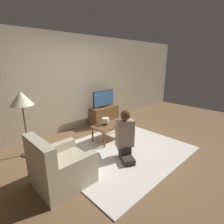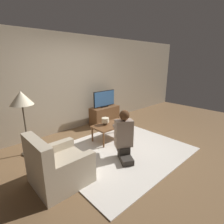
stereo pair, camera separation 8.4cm
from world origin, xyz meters
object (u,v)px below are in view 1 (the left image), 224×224
(coffee_table, at_px, (111,126))
(person_kneeling, at_px, (125,135))
(floor_lamp, at_px, (22,101))
(table_lamp, at_px, (105,121))
(tv, at_px, (104,99))
(armchair, at_px, (60,168))

(coffee_table, xyz_separation_m, person_kneeling, (-0.42, -0.82, 0.15))
(floor_lamp, bearing_deg, table_lamp, -20.14)
(person_kneeling, xyz_separation_m, table_lamp, (0.29, 0.90, -0.00))
(tv, relative_size, floor_lamp, 0.59)
(floor_lamp, height_order, person_kneeling, floor_lamp)
(armchair, bearing_deg, table_lamp, -66.42)
(tv, xyz_separation_m, armchair, (-2.35, -1.62, -0.52))
(floor_lamp, bearing_deg, coffee_table, -21.15)
(tv, height_order, table_lamp, tv)
(person_kneeling, relative_size, table_lamp, 5.55)
(tv, bearing_deg, armchair, -145.42)
(coffee_table, relative_size, person_kneeling, 0.94)
(floor_lamp, bearing_deg, person_kneeling, -48.06)
(floor_lamp, distance_m, armchair, 1.57)
(person_kneeling, height_order, table_lamp, person_kneeling)
(coffee_table, bearing_deg, person_kneeling, -117.08)
(coffee_table, bearing_deg, armchair, -160.06)
(tv, relative_size, coffee_table, 0.84)
(coffee_table, xyz_separation_m, armchair, (-1.72, -0.63, -0.09))
(floor_lamp, xyz_separation_m, person_kneeling, (1.34, -1.50, -0.64))
(coffee_table, relative_size, floor_lamp, 0.70)
(coffee_table, bearing_deg, tv, 57.69)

